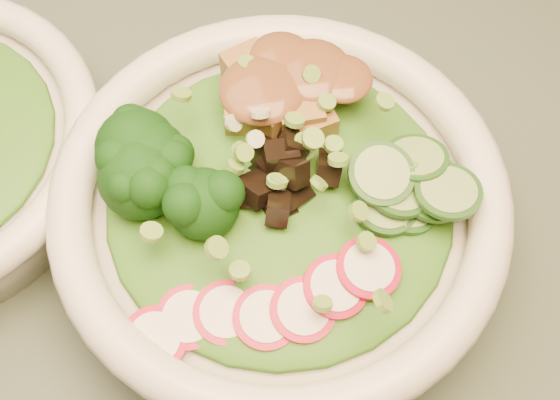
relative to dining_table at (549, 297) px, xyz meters
name	(u,v)px	position (x,y,z in m)	size (l,w,h in m)	color
dining_table	(549,297)	(0.00, 0.00, 0.00)	(1.20, 0.80, 0.75)	black
salad_bowl	(280,215)	(-0.22, 0.05, 0.16)	(0.30, 0.30, 0.08)	white
lettuce_bed	(280,199)	(-0.22, 0.05, 0.18)	(0.23, 0.23, 0.03)	#1E5712
broccoli_florets	(169,186)	(-0.29, 0.07, 0.20)	(0.09, 0.08, 0.05)	black
radish_slices	(282,305)	(-0.24, -0.02, 0.18)	(0.12, 0.04, 0.02)	#B80E2D
cucumber_slices	(395,194)	(-0.15, 0.03, 0.19)	(0.08, 0.08, 0.04)	#90B565
mushroom_heap	(281,169)	(-0.22, 0.07, 0.20)	(0.08, 0.08, 0.04)	black
tofu_cubes	(286,98)	(-0.20, 0.12, 0.19)	(0.10, 0.07, 0.04)	olive
peanut_sauce	(286,85)	(-0.20, 0.12, 0.21)	(0.08, 0.06, 0.02)	brown
scallion_garnish	(280,178)	(-0.22, 0.05, 0.21)	(0.21, 0.21, 0.03)	#6B9C37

